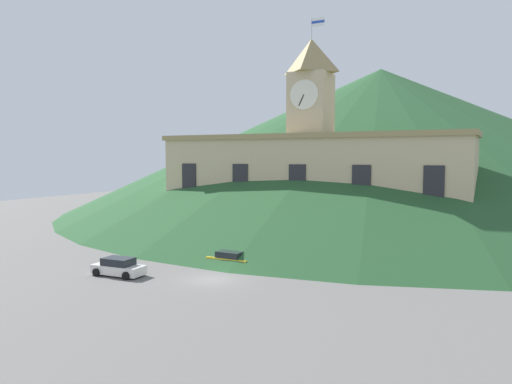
# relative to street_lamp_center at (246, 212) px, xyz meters

# --- Properties ---
(ground_plane) EXTENTS (160.00, 160.00, 0.00)m
(ground_plane) POSITION_rel_street_lamp_center_xyz_m (5.58, -16.50, -3.50)
(ground_plane) COLOR #605E5B
(civic_building) EXTENTS (37.16, 8.93, 26.19)m
(civic_building) POSITION_rel_street_lamp_center_xyz_m (5.58, 5.98, 3.54)
(civic_building) COLOR #C6B289
(civic_building) RESTS_ON ground
(banner_fence) EXTENTS (33.95, 0.12, 2.05)m
(banner_fence) POSITION_rel_street_lamp_center_xyz_m (5.58, -1.38, -2.47)
(banner_fence) COLOR #2347B2
(banner_fence) RESTS_ON ground
(hillside_backdrop) EXTENTS (113.12, 113.12, 25.91)m
(hillside_backdrop) POSITION_rel_street_lamp_center_xyz_m (5.58, 42.43, 9.46)
(hillside_backdrop) COLOR #234C28
(hillside_backdrop) RESTS_ON ground
(street_lamp_center) EXTENTS (1.26, 0.36, 4.78)m
(street_lamp_center) POSITION_rel_street_lamp_center_xyz_m (0.00, 0.00, 0.00)
(street_lamp_center) COLOR black
(street_lamp_center) RESTS_ON ground
(street_lamp_left) EXTENTS (1.26, 0.36, 4.31)m
(street_lamp_left) POSITION_rel_street_lamp_center_xyz_m (11.66, 0.00, -0.31)
(street_lamp_left) COLOR black
(street_lamp_left) RESTS_ON ground
(car_silver_hatch) EXTENTS (3.94, 2.09, 1.50)m
(car_silver_hatch) POSITION_rel_street_lamp_center_xyz_m (1.75, -4.74, -2.81)
(car_silver_hatch) COLOR #B7B7BC
(car_silver_hatch) RESTS_ON ground
(car_gray_pickup) EXTENTS (5.47, 2.77, 1.75)m
(car_gray_pickup) POSITION_rel_street_lamp_center_xyz_m (11.58, -6.87, -2.69)
(car_gray_pickup) COLOR slate
(car_gray_pickup) RESTS_ON ground
(car_white_taxi) EXTENTS (4.57, 2.27, 1.50)m
(car_white_taxi) POSITION_rel_street_lamp_center_xyz_m (-2.09, -18.96, -2.80)
(car_white_taxi) COLOR white
(car_white_taxi) RESTS_ON ground
(car_yellow_coupe) EXTENTS (4.26, 2.25, 1.35)m
(car_yellow_coupe) POSITION_rel_street_lamp_center_xyz_m (4.47, -11.57, -2.87)
(car_yellow_coupe) COLOR yellow
(car_yellow_coupe) RESTS_ON ground
(pedestrian) EXTENTS (0.52, 0.52, 1.79)m
(pedestrian) POSITION_rel_street_lamp_center_xyz_m (-4.77, -5.77, -2.52)
(pedestrian) COLOR brown
(pedestrian) RESTS_ON ground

